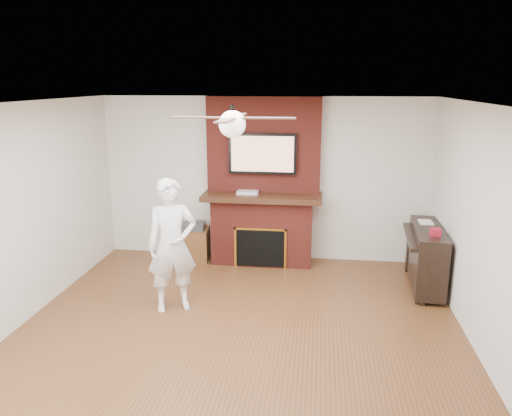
# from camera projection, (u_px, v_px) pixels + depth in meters

# --- Properties ---
(room_shell) EXTENTS (5.36, 5.86, 2.86)m
(room_shell) POSITION_uv_depth(u_px,v_px,m) (234.00, 231.00, 5.03)
(room_shell) COLOR #4D2D16
(room_shell) RESTS_ON ground
(fireplace) EXTENTS (1.78, 0.64, 2.50)m
(fireplace) POSITION_uv_depth(u_px,v_px,m) (263.00, 198.00, 7.54)
(fireplace) COLOR maroon
(fireplace) RESTS_ON ground
(tv) EXTENTS (1.00, 0.08, 0.60)m
(tv) POSITION_uv_depth(u_px,v_px,m) (263.00, 154.00, 7.32)
(tv) COLOR black
(tv) RESTS_ON fireplace
(ceiling_fan) EXTENTS (1.21, 1.21, 0.31)m
(ceiling_fan) POSITION_uv_depth(u_px,v_px,m) (232.00, 123.00, 4.76)
(ceiling_fan) COLOR black
(ceiling_fan) RESTS_ON room_shell
(person) EXTENTS (0.71, 0.61, 1.62)m
(person) POSITION_uv_depth(u_px,v_px,m) (172.00, 246.00, 5.95)
(person) COLOR silver
(person) RESTS_ON ground
(side_table) EXTENTS (0.56, 0.56, 0.58)m
(side_table) POSITION_uv_depth(u_px,v_px,m) (192.00, 242.00, 7.79)
(side_table) COLOR #543118
(side_table) RESTS_ON ground
(piano) EXTENTS (0.57, 1.31, 0.93)m
(piano) POSITION_uv_depth(u_px,v_px,m) (426.00, 256.00, 6.67)
(piano) COLOR black
(piano) RESTS_ON ground
(cable_box) EXTENTS (0.32, 0.18, 0.05)m
(cable_box) POSITION_uv_depth(u_px,v_px,m) (248.00, 192.00, 7.44)
(cable_box) COLOR silver
(cable_box) RESTS_ON fireplace
(candle_orange) EXTENTS (0.06, 0.06, 0.12)m
(candle_orange) POSITION_uv_depth(u_px,v_px,m) (248.00, 260.00, 7.62)
(candle_orange) COLOR #E6561B
(candle_orange) RESTS_ON ground
(candle_green) EXTENTS (0.07, 0.07, 0.09)m
(candle_green) POSITION_uv_depth(u_px,v_px,m) (255.00, 262.00, 7.60)
(candle_green) COLOR #558D38
(candle_green) RESTS_ON ground
(candle_cream) EXTENTS (0.08, 0.08, 0.12)m
(candle_cream) POSITION_uv_depth(u_px,v_px,m) (265.00, 262.00, 7.54)
(candle_cream) COLOR beige
(candle_cream) RESTS_ON ground
(candle_blue) EXTENTS (0.06, 0.06, 0.07)m
(candle_blue) POSITION_uv_depth(u_px,v_px,m) (272.00, 264.00, 7.53)
(candle_blue) COLOR #2E478C
(candle_blue) RESTS_ON ground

